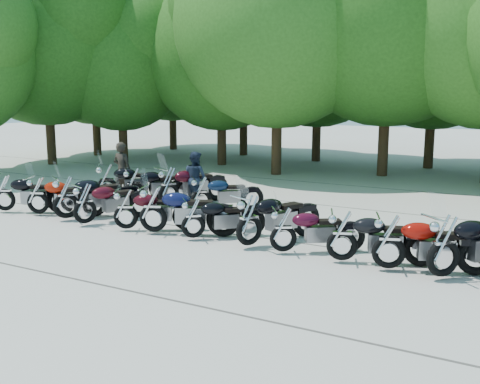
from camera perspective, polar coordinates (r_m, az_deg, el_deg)
The scene contains 29 objects.
ground at distance 12.98m, azimuth -3.21°, elevation -5.83°, with size 90.00×90.00×0.00m, color #9B978C.
tree_0 at distance 32.30m, azimuth -14.69°, elevation 13.30°, with size 7.50×7.50×9.21m.
tree_1 at distance 28.73m, azimuth -12.07°, elevation 13.04°, with size 6.97×6.97×8.55m.
tree_2 at distance 27.26m, azimuth -1.92°, elevation 13.93°, with size 7.31×7.31×8.97m.
tree_3 at distance 24.22m, azimuth 3.87°, elevation 16.76°, with size 8.70×8.70×10.67m.
tree_4 at distance 24.60m, azimuth 14.93°, elevation 17.08°, with size 9.13×9.13×11.20m.
tree_9 at distance 34.67m, azimuth -6.98°, elevation 13.44°, with size 7.59×7.59×9.32m.
tree_10 at distance 31.38m, azimuth 0.37°, elevation 14.10°, with size 7.78×7.78×9.55m.
tree_11 at distance 28.98m, azimuth 7.97°, elevation 13.99°, with size 7.56×7.56×9.28m.
tree_12 at distance 27.53m, azimuth 19.24°, elevation 14.20°, with size 7.88×7.88×9.67m.
tree_17 at distance 29.03m, azimuth -19.22°, elevation 14.60°, with size 8.31×8.31×10.20m.
motorcycle_0 at distance 18.02m, azimuth -22.86°, elevation 0.07°, with size 0.70×2.30×1.30m, color black, non-canonical shape.
motorcycle_1 at distance 17.25m, azimuth -19.86°, elevation -0.17°, with size 0.70×2.29×1.29m, color #931605, non-canonical shape.
motorcycle_2 at distance 16.33m, azimuth -17.30°, elevation -0.36°, with size 0.76×2.51×1.42m, color black, non-canonical shape.
motorcycle_3 at distance 15.59m, azimuth -15.50°, elevation -1.00°, with size 0.70×2.29×1.29m, color #3C0811, non-canonical shape.
motorcycle_4 at distance 14.75m, azimuth -11.55°, elevation -1.57°, with size 0.67×2.19×1.24m, color #33070E, non-canonical shape.
motorcycle_5 at distance 14.28m, azimuth -8.82°, elevation -1.54°, with size 0.75×2.48×1.40m, color black, non-canonical shape.
motorcycle_6 at distance 13.64m, azimuth -4.78°, elevation -2.52°, with size 0.63×2.06×1.17m, color black, non-canonical shape.
motorcycle_7 at distance 12.88m, azimuth 0.94°, elevation -2.71°, with size 0.76×2.48×1.40m, color black, non-canonical shape.
motorcycle_8 at distance 12.48m, azimuth 4.43°, elevation -3.68°, with size 0.64×2.11×1.19m, color #380719, non-canonical shape.
motorcycle_9 at distance 11.98m, azimuth 10.36°, elevation -4.21°, with size 0.69×2.26×1.28m, color black, non-canonical shape.
motorcycle_10 at distance 11.64m, azimuth 14.93°, elevation -4.71°, with size 0.71×2.34×1.32m, color #840A04, non-canonical shape.
motorcycle_11 at distance 11.42m, azimuth 20.02°, elevation -4.96°, with size 0.78×2.56×1.44m, color black, non-canonical shape.
motorcycle_14 at distance 18.88m, azimuth -13.38°, elevation 1.18°, with size 0.75×2.46×1.39m, color black, non-canonical shape.
motorcycle_15 at distance 18.23m, azimuth -10.76°, elevation 0.83°, with size 0.70×2.31×1.30m, color black, non-canonical shape.
motorcycle_16 at distance 17.48m, azimuth -7.26°, elevation 0.72°, with size 0.77×2.52×1.42m, color #320610, non-canonical shape.
motorcycle_17 at distance 16.67m, azimuth -3.98°, elevation -0.05°, with size 0.66×2.16×1.22m, color #0B1932, non-canonical shape.
rider_0 at distance 19.31m, azimuth -11.87°, elevation 2.20°, with size 0.69×0.45×1.89m, color black.
rider_1 at distance 17.80m, azimuth -4.56°, elevation 1.41°, with size 0.83×0.65×1.71m, color #1A2538.
Camera 1 is at (6.63, -10.55, 3.62)m, focal length 42.00 mm.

